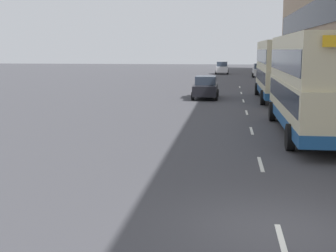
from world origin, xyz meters
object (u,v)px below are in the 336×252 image
double_decker_bus_near (312,82)px  double_decker_bus_ahead (278,69)px  car_0 (206,87)px  car_1 (271,79)px  car_3 (260,71)px  car_2 (222,68)px

double_decker_bus_near → double_decker_bus_ahead: same height
double_decker_bus_near → car_0: 15.89m
car_1 → car_3: car_3 is taller
double_decker_bus_ahead → car_0: 5.54m
car_2 → double_decker_bus_ahead: bearing=97.1°
double_decker_bus_ahead → car_2: size_ratio=2.53×
double_decker_bus_near → car_3: double_decker_bus_near is taller
car_0 → car_3: size_ratio=1.13×
double_decker_bus_near → car_2: (-4.62, 51.48, -1.38)m
car_0 → car_3: (5.85, 28.22, 0.06)m
double_decker_bus_near → car_2: double_decker_bus_near is taller
double_decker_bus_ahead → car_3: (0.54, 28.81, -1.39)m
car_0 → car_3: car_3 is taller
double_decker_bus_ahead → car_3: size_ratio=2.67×
car_1 → car_3: bearing=90.0°
double_decker_bus_near → car_0: bearing=109.6°
car_3 → double_decker_bus_near: bearing=-90.7°
double_decker_bus_near → car_1: size_ratio=2.50×
car_1 → car_2: size_ratio=1.07×
car_0 → car_2: (0.68, 36.57, 0.06)m
double_decker_bus_ahead → car_1: bearing=87.3°
double_decker_bus_near → car_3: (0.55, 43.13, -1.39)m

